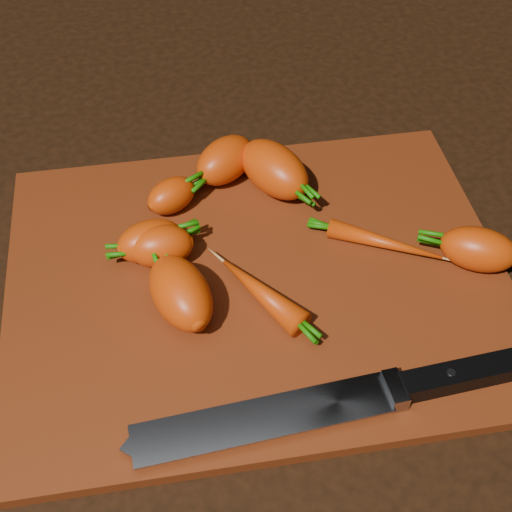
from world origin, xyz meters
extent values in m
cube|color=black|center=(0.00, 0.00, -0.01)|extent=(2.00, 2.00, 0.01)
cube|color=#5B210A|center=(0.00, 0.00, 0.01)|extent=(0.50, 0.40, 0.01)
ellipsoid|color=#BF3402|center=(-0.10, 0.04, 0.03)|extent=(0.08, 0.06, 0.04)
ellipsoid|color=#BF3402|center=(-0.09, 0.04, 0.03)|extent=(0.07, 0.04, 0.04)
ellipsoid|color=#BF3402|center=(0.04, 0.13, 0.04)|extent=(0.10, 0.11, 0.06)
ellipsoid|color=#BF3402|center=(-0.08, -0.03, 0.04)|extent=(0.08, 0.10, 0.05)
ellipsoid|color=#BF3402|center=(-0.01, 0.15, 0.04)|extent=(0.09, 0.09, 0.05)
ellipsoid|color=#BF3402|center=(-0.08, 0.11, 0.03)|extent=(0.07, 0.06, 0.04)
ellipsoid|color=#BF3402|center=(0.22, -0.02, 0.03)|extent=(0.09, 0.07, 0.04)
ellipsoid|color=#BF3402|center=(0.14, 0.01, 0.02)|extent=(0.11, 0.08, 0.02)
ellipsoid|color=#BF3402|center=(0.00, -0.03, 0.03)|extent=(0.08, 0.11, 0.03)
cube|color=gray|center=(-0.13, -0.17, 0.02)|extent=(0.22, 0.06, 0.00)
cube|color=gray|center=(-0.02, -0.17, 0.02)|extent=(0.02, 0.04, 0.02)
cube|color=black|center=(0.05, -0.16, 0.02)|extent=(0.13, 0.03, 0.02)
cylinder|color=#B2B2B7|center=(0.03, -0.16, 0.03)|extent=(0.01, 0.01, 0.00)
camera|label=1|loc=(-0.08, -0.47, 0.55)|focal=50.00mm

